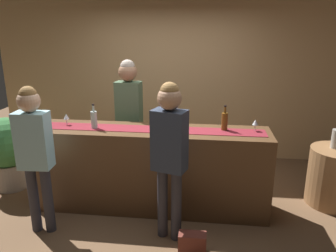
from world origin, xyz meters
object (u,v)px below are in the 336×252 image
(wine_bottle_clear, at_px, (94,119))
(round_side_table, at_px, (335,177))
(bartender, at_px, (129,109))
(potted_plant_tall, at_px, (8,148))
(handbag, at_px, (192,243))
(wine_bottle_amber, at_px, (225,121))
(customer_sipping, at_px, (169,146))
(customer_browsing, at_px, (34,146))
(wine_glass_mid_counter, at_px, (66,117))
(wine_glass_near_customer, at_px, (255,123))

(wine_bottle_clear, bearing_deg, round_side_table, 7.78)
(bartender, distance_m, potted_plant_tall, 1.78)
(round_side_table, height_order, handbag, round_side_table)
(potted_plant_tall, bearing_deg, wine_bottle_clear, -13.03)
(wine_bottle_amber, height_order, customer_sipping, customer_sipping)
(customer_sipping, distance_m, customer_browsing, 1.42)
(customer_sipping, bearing_deg, potted_plant_tall, 176.56)
(potted_plant_tall, bearing_deg, handbag, -23.26)
(wine_bottle_amber, height_order, wine_bottle_clear, same)
(wine_bottle_clear, distance_m, customer_browsing, 0.77)
(customer_sipping, xyz_separation_m, handbag, (0.26, -0.24, -0.95))
(customer_browsing, height_order, handbag, customer_browsing)
(handbag, bearing_deg, customer_browsing, 173.45)
(wine_glass_mid_counter, distance_m, round_side_table, 3.49)
(customer_browsing, xyz_separation_m, potted_plant_tall, (-0.94, 0.94, -0.42))
(customer_browsing, height_order, round_side_table, customer_browsing)
(potted_plant_tall, height_order, handbag, potted_plant_tall)
(wine_bottle_clear, height_order, customer_sipping, customer_sipping)
(wine_bottle_clear, height_order, customer_browsing, customer_browsing)
(customer_sipping, bearing_deg, bartender, 137.49)
(wine_bottle_amber, xyz_separation_m, bartender, (-1.27, 0.51, -0.02))
(wine_glass_near_customer, distance_m, potted_plant_tall, 3.34)
(wine_bottle_amber, distance_m, potted_plant_tall, 3.00)
(wine_glass_mid_counter, height_order, handbag, wine_glass_mid_counter)
(wine_bottle_amber, xyz_separation_m, round_side_table, (1.45, 0.29, -0.77))
(customer_sipping, xyz_separation_m, customer_browsing, (-1.42, -0.05, -0.05))
(customer_browsing, bearing_deg, handbag, -9.50)
(wine_bottle_clear, relative_size, wine_glass_mid_counter, 2.10)
(wine_glass_near_customer, relative_size, potted_plant_tall, 0.14)
(customer_sipping, bearing_deg, wine_bottle_clear, 167.01)
(round_side_table, bearing_deg, customer_browsing, -163.44)
(customer_sipping, xyz_separation_m, potted_plant_tall, (-2.36, 0.89, -0.47))
(customer_sipping, bearing_deg, customer_browsing, -160.91)
(wine_glass_near_customer, bearing_deg, handbag, -125.80)
(customer_browsing, relative_size, round_side_table, 2.22)
(wine_bottle_clear, relative_size, potted_plant_tall, 0.30)
(wine_bottle_amber, relative_size, bartender, 0.17)
(wine_glass_near_customer, relative_size, customer_browsing, 0.09)
(customer_sipping, relative_size, handbag, 6.09)
(wine_glass_near_customer, relative_size, customer_sipping, 0.08)
(potted_plant_tall, bearing_deg, wine_glass_mid_counter, -12.76)
(bartender, height_order, potted_plant_tall, bartender)
(customer_sipping, relative_size, customer_browsing, 1.04)
(round_side_table, relative_size, potted_plant_tall, 0.72)
(potted_plant_tall, bearing_deg, round_side_table, 1.15)
(wine_glass_near_customer, xyz_separation_m, bartender, (-1.62, 0.51, -0.01))
(wine_bottle_clear, height_order, wine_glass_near_customer, wine_bottle_clear)
(wine_glass_mid_counter, bearing_deg, wine_bottle_clear, -13.72)
(handbag, bearing_deg, wine_glass_mid_counter, 150.97)
(customer_browsing, bearing_deg, wine_glass_near_customer, 14.30)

